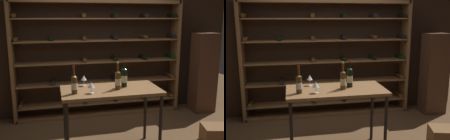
% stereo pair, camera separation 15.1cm
% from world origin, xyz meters
% --- Properties ---
extents(back_wall, '(5.41, 0.10, 2.74)m').
position_xyz_m(back_wall, '(0.00, 1.63, 1.37)').
color(back_wall, '#332319').
rests_on(back_wall, ground).
extents(wine_rack, '(3.18, 0.32, 2.20)m').
position_xyz_m(wine_rack, '(0.00, 1.42, 1.09)').
color(wine_rack, brown).
rests_on(wine_rack, ground).
extents(tasting_table, '(1.33, 0.67, 0.94)m').
position_xyz_m(tasting_table, '(-0.14, -0.05, 0.84)').
color(tasting_table, brown).
rests_on(tasting_table, ground).
extents(wine_crate, '(0.55, 0.45, 0.29)m').
position_xyz_m(wine_crate, '(1.49, -0.18, 0.14)').
color(wine_crate, brown).
rests_on(wine_crate, ground).
extents(display_cabinet, '(0.44, 0.36, 1.59)m').
position_xyz_m(display_cabinet, '(2.04, 1.15, 0.79)').
color(display_cabinet, '#4C2D1E').
rests_on(display_cabinet, ground).
extents(wine_bottle_gold_foil, '(0.08, 0.08, 0.37)m').
position_xyz_m(wine_bottle_gold_foil, '(-0.06, -0.09, 1.07)').
color(wine_bottle_gold_foil, '#4C3314').
rests_on(wine_bottle_gold_foil, tasting_table).
extents(wine_bottle_red_label, '(0.08, 0.08, 0.37)m').
position_xyz_m(wine_bottle_red_label, '(0.06, 0.01, 1.08)').
color(wine_bottle_red_label, black).
rests_on(wine_bottle_red_label, tasting_table).
extents(wine_bottle_amber_reserve, '(0.08, 0.08, 0.36)m').
position_xyz_m(wine_bottle_amber_reserve, '(-0.64, -0.16, 1.07)').
color(wine_bottle_amber_reserve, '#4C3314').
rests_on(wine_bottle_amber_reserve, tasting_table).
extents(wine_glass_stemmed_left, '(0.08, 0.08, 0.15)m').
position_xyz_m(wine_glass_stemmed_left, '(-0.48, 0.19, 1.05)').
color(wine_glass_stemmed_left, silver).
rests_on(wine_glass_stemmed_left, tasting_table).
extents(wine_glass_stemmed_right, '(0.09, 0.09, 0.15)m').
position_xyz_m(wine_glass_stemmed_right, '(-0.43, -0.19, 1.05)').
color(wine_glass_stemmed_right, silver).
rests_on(wine_glass_stemmed_right, tasting_table).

